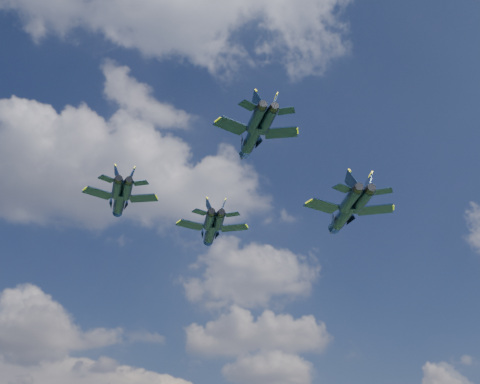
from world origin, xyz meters
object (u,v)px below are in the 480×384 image
jet_lead (211,232)px  jet_right (343,215)px  jet_left (119,202)px  jet_slot (252,138)px

jet_lead → jet_right: (19.53, -17.17, -3.56)m
jet_lead → jet_left: jet_lead is taller
jet_lead → jet_slot: 36.11m
jet_lead → jet_left: bearing=-131.5°
jet_right → jet_slot: size_ratio=1.29×
jet_left → jet_slot: (17.39, -17.85, 1.26)m
jet_right → jet_slot: jet_slot is taller
jet_lead → jet_right: bearing=-43.4°
jet_lead → jet_left: (-14.89, -18.09, -3.70)m
jet_left → jet_slot: jet_slot is taller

